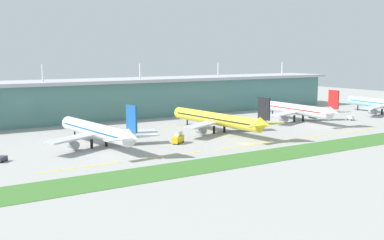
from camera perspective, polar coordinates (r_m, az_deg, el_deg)
ground_plane at (r=190.69m, az=6.65°, el=-2.93°), size 600.00×600.00×0.00m
terminal_building at (r=276.84m, az=-6.92°, el=2.86°), size 288.00×34.00×31.54m
airliner_near_middle at (r=185.63m, az=-11.72°, el=-1.33°), size 48.50×62.65×18.90m
airliner_center at (r=215.55m, az=3.15°, el=0.11°), size 48.61×69.43×18.90m
airliner_far_middle at (r=260.24m, az=12.93°, el=1.27°), size 48.77×61.26×18.90m
airliner_farthest at (r=307.62m, az=22.77°, el=1.86°), size 48.53×62.59×18.90m
taxiway_stripe_west at (r=153.86m, az=-13.67°, el=-5.75°), size 28.00×0.70×0.04m
taxiway_stripe_mid_west at (r=167.38m, az=-2.55°, el=-4.42°), size 28.00×0.70×0.04m
taxiway_stripe_centre at (r=186.20m, az=6.59°, el=-3.19°), size 28.00×0.70×0.04m
taxiway_stripe_mid_east at (r=208.89m, az=13.89°, el=-2.15°), size 28.00×0.70×0.04m
taxiway_stripe_east at (r=234.33m, az=19.67°, el=-1.30°), size 28.00×0.70×0.04m
grass_verge at (r=173.95m, az=11.36°, el=-4.08°), size 300.00×18.00×0.10m
baggage_cart at (r=272.87m, az=19.13°, el=0.24°), size 2.15×3.69×2.48m
fuel_truck at (r=189.88m, az=-1.73°, el=-2.24°), size 7.34×6.37×4.95m
pushback_tug at (r=169.96m, az=-22.64°, el=-4.47°), size 4.68×4.91×1.85m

